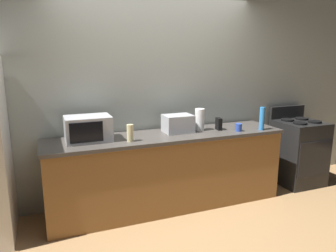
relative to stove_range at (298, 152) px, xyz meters
name	(u,v)px	position (x,y,z in m)	size (l,w,h in m)	color
ground_plane	(181,220)	(-2.00, -0.40, -0.46)	(8.00, 8.00, 0.00)	#A87F51
back_wall	(156,92)	(-2.00, 0.41, 0.89)	(6.40, 0.10, 2.70)	#9EA399
counter_run	(168,171)	(-2.00, 0.00, -0.01)	(2.84, 0.64, 0.90)	brown
stove_range	(298,152)	(0.00, 0.00, 0.00)	(0.60, 0.61, 1.08)	black
microwave	(88,129)	(-2.90, 0.05, 0.57)	(0.48, 0.35, 0.27)	#B7BABF
toaster_oven	(178,124)	(-1.85, 0.06, 0.54)	(0.34, 0.26, 0.21)	#B7BABF
paper_towel_roll	(200,120)	(-1.56, 0.05, 0.57)	(0.12, 0.12, 0.27)	white
cordless_phone	(219,124)	(-1.33, -0.01, 0.51)	(0.05, 0.11, 0.15)	black
bottle_hand_soap	(130,133)	(-2.49, -0.14, 0.53)	(0.07, 0.07, 0.19)	beige
bottle_spray_cleaner	(262,119)	(-0.83, -0.21, 0.58)	(0.06, 0.06, 0.29)	#338CE5
mug_blue	(239,127)	(-1.14, -0.16, 0.49)	(0.08, 0.08, 0.09)	#2D4CB2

